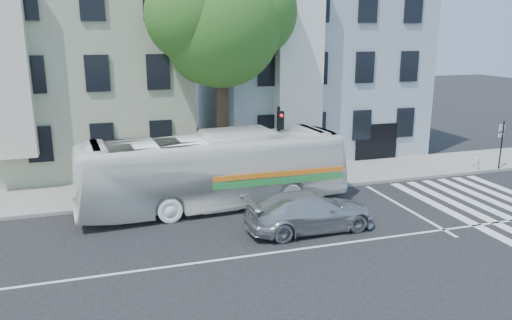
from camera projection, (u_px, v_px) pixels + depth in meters
name	position (u px, v px, depth m)	size (l,w,h in m)	color
ground	(282.00, 252.00, 16.97)	(120.00, 120.00, 0.00)	black
sidewalk_far	(226.00, 184.00, 24.35)	(80.00, 4.00, 0.15)	gray
building_left	(70.00, 65.00, 27.47)	(12.00, 10.00, 11.00)	#9B9C83
building_right	(305.00, 61.00, 31.51)	(12.00, 10.00, 11.00)	#909BAB
street_tree	(221.00, 19.00, 23.13)	(7.30, 5.90, 11.10)	#2D2116
bus	(215.00, 170.00, 21.06)	(11.47, 2.68, 3.19)	white
sedan	(310.00, 212.00, 18.70)	(4.97, 2.02, 1.44)	#B9BBC0
hedge	(188.00, 189.00, 22.17)	(8.50, 0.84, 0.70)	#23601F
traffic_signal	(279.00, 139.00, 22.40)	(0.42, 0.52, 4.05)	black
fire_hydrant	(476.00, 163.00, 26.51)	(0.40, 0.23, 0.72)	beige
far_sign_pole	(502.00, 139.00, 26.43)	(0.46, 0.21, 2.58)	black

